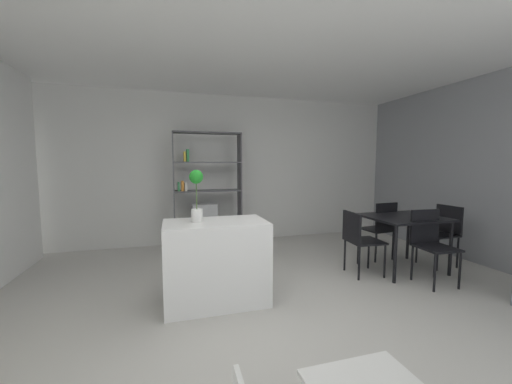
# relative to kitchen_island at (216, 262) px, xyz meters

# --- Properties ---
(ground_plane) EXTENTS (10.04, 10.04, 0.00)m
(ground_plane) POSITION_rel_kitchen_island_xyz_m (0.44, -0.39, -0.45)
(ground_plane) COLOR beige
(ceiling_slab) EXTENTS (7.29, 6.02, 0.06)m
(ceiling_slab) POSITION_rel_kitchen_island_xyz_m (0.44, -0.39, 2.41)
(ceiling_slab) COLOR white
(ceiling_slab) RESTS_ON ground_plane
(back_partition) EXTENTS (7.29, 0.06, 2.83)m
(back_partition) POSITION_rel_kitchen_island_xyz_m (0.44, 2.59, 0.97)
(back_partition) COLOR silver
(back_partition) RESTS_ON ground_plane
(kitchen_island) EXTENTS (1.10, 0.64, 0.90)m
(kitchen_island) POSITION_rel_kitchen_island_xyz_m (0.00, 0.00, 0.00)
(kitchen_island) COLOR white
(kitchen_island) RESTS_ON ground_plane
(potted_plant_on_island) EXTENTS (0.15, 0.15, 0.56)m
(potted_plant_on_island) POSITION_rel_kitchen_island_xyz_m (-0.19, 0.04, 0.77)
(potted_plant_on_island) COLOR white
(potted_plant_on_island) RESTS_ON kitchen_island
(open_bookshelf) EXTENTS (1.21, 0.33, 2.08)m
(open_bookshelf) POSITION_rel_kitchen_island_xyz_m (0.11, 2.20, 0.46)
(open_bookshelf) COLOR #4C4C51
(open_bookshelf) RESTS_ON ground_plane
(dining_table) EXTENTS (1.03, 0.87, 0.78)m
(dining_table) POSITION_rel_kitchen_island_xyz_m (2.72, 0.26, 0.24)
(dining_table) COLOR black
(dining_table) RESTS_ON ground_plane
(dining_chair_far) EXTENTS (0.44, 0.45, 0.92)m
(dining_chair_far) POSITION_rel_kitchen_island_xyz_m (2.73, 0.72, 0.10)
(dining_chair_far) COLOR black
(dining_chair_far) RESTS_ON ground_plane
(dining_chair_near) EXTENTS (0.44, 0.46, 0.93)m
(dining_chair_near) POSITION_rel_kitchen_island_xyz_m (2.73, -0.20, 0.11)
(dining_chair_near) COLOR black
(dining_chair_near) RESTS_ON ground_plane
(dining_chair_window_side) EXTENTS (0.45, 0.43, 0.90)m
(dining_chair_window_side) POSITION_rel_kitchen_island_xyz_m (3.45, 0.26, 0.09)
(dining_chair_window_side) COLOR black
(dining_chair_window_side) RESTS_ON ground_plane
(dining_chair_island_side) EXTENTS (0.47, 0.46, 0.87)m
(dining_chair_island_side) POSITION_rel_kitchen_island_xyz_m (1.99, 0.27, 0.08)
(dining_chair_island_side) COLOR black
(dining_chair_island_side) RESTS_ON ground_plane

